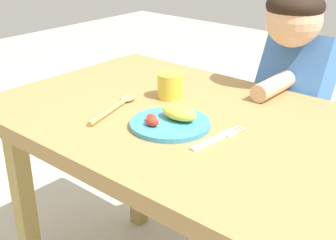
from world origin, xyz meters
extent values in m
cube|color=olive|center=(0.00, 0.00, 0.70)|extent=(1.13, 0.73, 0.04)
cube|color=olive|center=(-0.46, -0.27, 0.34)|extent=(0.06, 0.06, 0.68)
cube|color=olive|center=(-0.46, 0.27, 0.34)|extent=(0.06, 0.06, 0.68)
cylinder|color=teal|center=(0.01, -0.08, 0.73)|extent=(0.21, 0.21, 0.01)
ellipsoid|color=yellow|center=(0.02, -0.06, 0.76)|extent=(0.10, 0.06, 0.04)
ellipsoid|color=red|center=(-0.03, -0.12, 0.75)|extent=(0.04, 0.04, 0.02)
ellipsoid|color=red|center=(-0.01, -0.13, 0.75)|extent=(0.04, 0.03, 0.03)
cube|color=silver|center=(0.14, -0.10, 0.73)|extent=(0.03, 0.11, 0.01)
cube|color=silver|center=(0.15, -0.02, 0.73)|extent=(0.03, 0.04, 0.01)
cylinder|color=silver|center=(0.17, 0.01, 0.73)|extent=(0.01, 0.03, 0.00)
cylinder|color=silver|center=(0.16, 0.01, 0.73)|extent=(0.01, 0.03, 0.00)
cylinder|color=silver|center=(0.15, 0.01, 0.73)|extent=(0.01, 0.03, 0.00)
cylinder|color=tan|center=(-0.17, -0.14, 0.73)|extent=(0.07, 0.18, 0.02)
ellipsoid|color=tan|center=(-0.21, -0.02, 0.73)|extent=(0.06, 0.07, 0.02)
cylinder|color=gold|center=(-0.13, 0.08, 0.76)|extent=(0.08, 0.08, 0.08)
cube|color=#3D556B|center=(0.10, 0.52, 0.30)|extent=(0.22, 0.14, 0.59)
cube|color=#3F72BF|center=(0.10, 0.45, 0.73)|extent=(0.22, 0.24, 0.33)
sphere|color=#D8A884|center=(0.10, 0.39, 0.94)|extent=(0.17, 0.17, 0.17)
ellipsoid|color=black|center=(0.10, 0.39, 0.98)|extent=(0.18, 0.18, 0.10)
cylinder|color=#D8A884|center=(0.10, 0.30, 0.75)|extent=(0.06, 0.18, 0.06)
camera|label=1|loc=(0.71, -0.91, 1.22)|focal=48.48mm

